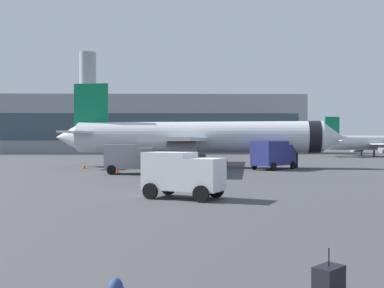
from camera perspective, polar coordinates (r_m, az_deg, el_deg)
name	(u,v)px	position (r m, az deg, el deg)	size (l,w,h in m)	color
airplane_at_gate	(195,138)	(53.75, 0.36, 0.85)	(35.72, 32.36, 10.50)	silver
airplane_taxiing	(373,143)	(99.61, 22.48, 0.13)	(27.07, 24.73, 8.14)	silver
service_truck	(128,157)	(43.74, -8.35, -1.74)	(5.10, 3.21, 2.90)	gray
fuel_truck	(273,154)	(50.61, 10.56, -1.27)	(5.85, 6.02, 3.20)	navy
cargo_van	(182,173)	(24.61, -1.25, -3.76)	(4.83, 3.85, 2.60)	white
safety_cone_near	(84,166)	(53.06, -13.87, -2.76)	(0.44, 0.44, 0.66)	#F2590C
safety_cone_mid	(291,165)	(53.54, 12.82, -2.65)	(0.44, 0.44, 0.82)	#F2590C
safety_cone_far	(227,162)	(60.03, 4.61, -2.31)	(0.44, 0.44, 0.81)	#F2590C
safety_cone_outer	(117,169)	(45.80, -9.70, -3.24)	(0.44, 0.44, 0.67)	#F2590C
rolling_suitcase	(329,284)	(9.52, 17.38, -16.97)	(0.74, 0.72, 1.10)	black
terminal_building	(130,125)	(119.79, -8.05, 2.53)	(91.72, 16.78, 27.15)	gray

